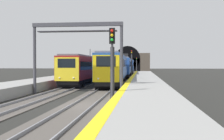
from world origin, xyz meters
TOP-DOWN VIEW (x-y plane):
  - ground_plane at (0.00, 0.00)m, footprint 320.00×320.00m
  - platform_right at (0.00, -4.12)m, footprint 112.00×3.96m
  - platform_right_edge_strip at (0.00, -2.39)m, footprint 112.00×0.50m
  - track_main_line at (0.00, 0.00)m, footprint 160.00×3.08m
  - track_adjacent_line at (0.00, 4.27)m, footprint 160.00×2.82m
  - train_main_approaching at (39.46, -0.00)m, footprint 60.79×3.24m
  - train_adjacent_platform at (41.15, 4.27)m, footprint 61.02×2.87m
  - railway_signal_near at (0.68, -1.79)m, footprint 0.39×0.38m
  - railway_signal_mid at (35.17, -1.79)m, footprint 0.39×0.38m
  - railway_signal_far at (83.80, -1.79)m, footprint 0.39×0.38m
  - overhead_signal_gantry at (6.96, 2.14)m, footprint 0.70×8.43m
  - tunnel_portal at (95.33, 2.14)m, footprint 2.29×18.48m
  - catenary_mast_far at (57.31, 10.74)m, footprint 0.22×2.16m

SIDE VIEW (x-z plane):
  - ground_plane at x=0.00m, z-range 0.00..0.00m
  - track_main_line at x=0.00m, z-range -0.06..0.15m
  - track_adjacent_line at x=0.00m, z-range -0.06..0.15m
  - platform_right at x=0.00m, z-range 0.00..0.93m
  - platform_right_edge_strip at x=0.00m, z-range 0.93..0.93m
  - train_adjacent_platform at x=41.15m, z-range -0.16..4.64m
  - train_main_approaching at x=39.46m, z-range -0.15..4.87m
  - railway_signal_near at x=0.68m, z-range 0.55..5.72m
  - railway_signal_mid at x=35.17m, z-range 0.46..5.99m
  - railway_signal_far at x=83.80m, z-range 0.56..6.05m
  - catenary_mast_far at x=57.31m, z-range 0.11..7.18m
  - tunnel_portal at x=95.33m, z-range -1.43..8.96m
  - overhead_signal_gantry at x=6.96m, z-range 1.70..8.27m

